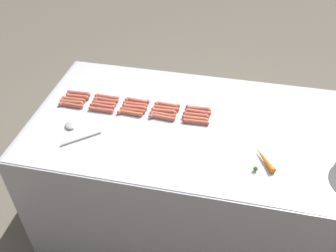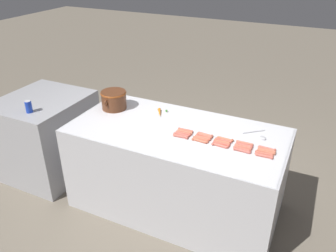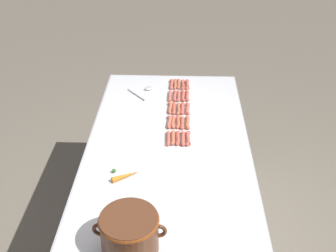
% 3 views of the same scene
% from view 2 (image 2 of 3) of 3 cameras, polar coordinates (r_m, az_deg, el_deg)
% --- Properties ---
extents(ground_plane, '(20.00, 20.00, 0.00)m').
position_cam_2_polar(ground_plane, '(3.70, 1.31, -13.05)').
color(ground_plane, '#756B5B').
extents(griddle_counter, '(1.01, 2.04, 0.91)m').
position_cam_2_polar(griddle_counter, '(3.42, 1.40, -7.29)').
color(griddle_counter, '#BCBCC1').
rests_on(griddle_counter, ground_plane).
extents(back_cabinet, '(0.96, 0.87, 0.94)m').
position_cam_2_polar(back_cabinet, '(4.21, -19.71, -1.53)').
color(back_cabinet, '#A0A0A4').
rests_on(back_cabinet, ground_plane).
extents(hot_dog_0, '(0.03, 0.15, 0.02)m').
position_cam_2_polar(hot_dog_0, '(2.87, 15.85, -4.84)').
color(hot_dog_0, '#C95F50').
rests_on(hot_dog_0, griddle_counter).
extents(hot_dog_1, '(0.03, 0.15, 0.02)m').
position_cam_2_polar(hot_dog_1, '(2.90, 12.36, -4.05)').
color(hot_dog_1, '#C35D50').
rests_on(hot_dog_1, griddle_counter).
extents(hot_dog_2, '(0.03, 0.15, 0.02)m').
position_cam_2_polar(hot_dog_2, '(2.94, 8.76, -3.25)').
color(hot_dog_2, '#CD6050').
rests_on(hot_dog_2, griddle_counter).
extents(hot_dog_3, '(0.03, 0.15, 0.02)m').
position_cam_2_polar(hot_dog_3, '(2.99, 5.39, -2.46)').
color(hot_dog_3, '#CC6549').
rests_on(hot_dog_3, griddle_counter).
extents(hot_dog_4, '(0.03, 0.15, 0.02)m').
position_cam_2_polar(hot_dog_4, '(3.04, 2.10, -1.73)').
color(hot_dog_4, '#C35D4F').
rests_on(hot_dog_4, griddle_counter).
extents(hot_dog_5, '(0.03, 0.15, 0.02)m').
position_cam_2_polar(hot_dog_5, '(2.90, 15.88, -4.49)').
color(hot_dog_5, '#C4614C').
rests_on(hot_dog_5, griddle_counter).
extents(hot_dog_6, '(0.03, 0.15, 0.02)m').
position_cam_2_polar(hot_dog_6, '(2.93, 12.38, -3.73)').
color(hot_dog_6, '#CA5E4A').
rests_on(hot_dog_6, griddle_counter).
extents(hot_dog_7, '(0.03, 0.15, 0.02)m').
position_cam_2_polar(hot_dog_7, '(2.97, 8.98, -2.93)').
color(hot_dog_7, '#CD5B49').
rests_on(hot_dog_7, griddle_counter).
extents(hot_dog_8, '(0.03, 0.15, 0.02)m').
position_cam_2_polar(hot_dog_8, '(3.01, 5.57, -2.16)').
color(hot_dog_8, '#C46147').
rests_on(hot_dog_8, griddle_counter).
extents(hot_dog_9, '(0.03, 0.15, 0.02)m').
position_cam_2_polar(hot_dog_9, '(3.07, 2.29, -1.45)').
color(hot_dog_9, '#C95F51').
rests_on(hot_dog_9, griddle_counter).
extents(hot_dog_10, '(0.03, 0.15, 0.02)m').
position_cam_2_polar(hot_dog_10, '(2.93, 16.21, -4.21)').
color(hot_dog_10, '#C36448').
rests_on(hot_dog_10, griddle_counter).
extents(hot_dog_11, '(0.03, 0.15, 0.02)m').
position_cam_2_polar(hot_dog_11, '(2.95, 12.56, -3.43)').
color(hot_dog_11, '#C0644D').
rests_on(hot_dog_11, griddle_counter).
extents(hot_dog_12, '(0.03, 0.15, 0.02)m').
position_cam_2_polar(hot_dog_12, '(2.99, 9.06, -2.67)').
color(hot_dog_12, '#C4674A').
rests_on(hot_dog_12, griddle_counter).
extents(hot_dog_13, '(0.03, 0.15, 0.02)m').
position_cam_2_polar(hot_dog_13, '(3.03, 5.92, -1.95)').
color(hot_dog_13, '#CC634A').
rests_on(hot_dog_13, griddle_counter).
extents(hot_dog_14, '(0.03, 0.15, 0.02)m').
position_cam_2_polar(hot_dog_14, '(3.09, 2.63, -1.21)').
color(hot_dog_14, '#C65A47').
rests_on(hot_dog_14, griddle_counter).
extents(hot_dog_15, '(0.03, 0.15, 0.02)m').
position_cam_2_polar(hot_dog_15, '(2.95, 16.31, -3.95)').
color(hot_dog_15, '#C1674C').
rests_on(hot_dog_15, griddle_counter).
extents(hot_dog_16, '(0.03, 0.15, 0.02)m').
position_cam_2_polar(hot_dog_16, '(2.98, 12.72, -3.18)').
color(hot_dog_16, '#CC5C4E').
rests_on(hot_dog_16, griddle_counter).
extents(hot_dog_17, '(0.03, 0.15, 0.02)m').
position_cam_2_polar(hot_dog_17, '(3.02, 9.32, -2.40)').
color(hot_dog_17, '#C35948').
rests_on(hot_dog_17, griddle_counter).
extents(hot_dog_18, '(0.03, 0.15, 0.02)m').
position_cam_2_polar(hot_dog_18, '(3.06, 6.14, -1.66)').
color(hot_dog_18, '#C6614A').
rests_on(hot_dog_18, griddle_counter).
extents(hot_dog_19, '(0.03, 0.15, 0.02)m').
position_cam_2_polar(hot_dog_19, '(3.12, 2.89, -0.97)').
color(hot_dog_19, '#C2674A').
rests_on(hot_dog_19, griddle_counter).
extents(hot_dog_20, '(0.03, 0.15, 0.02)m').
position_cam_2_polar(hot_dog_20, '(2.98, 16.31, -3.64)').
color(hot_dog_20, '#C95F4F').
rests_on(hot_dog_20, griddle_counter).
extents(hot_dog_21, '(0.02, 0.15, 0.02)m').
position_cam_2_polar(hot_dog_21, '(3.01, 12.80, -2.83)').
color(hot_dog_21, '#C76750').
rests_on(hot_dog_21, griddle_counter).
extents(hot_dog_22, '(0.03, 0.15, 0.02)m').
position_cam_2_polar(hot_dog_22, '(3.04, 9.62, -2.16)').
color(hot_dog_22, '#CD6847').
rests_on(hot_dog_22, griddle_counter).
extents(hot_dog_23, '(0.03, 0.15, 0.02)m').
position_cam_2_polar(hot_dog_23, '(3.08, 6.26, -1.43)').
color(hot_dog_23, '#BF6751').
rests_on(hot_dog_23, griddle_counter).
extents(hot_dog_24, '(0.03, 0.15, 0.02)m').
position_cam_2_polar(hot_dog_24, '(3.14, 2.98, -0.69)').
color(hot_dog_24, '#C55D49').
rests_on(hot_dog_24, griddle_counter).
extents(bean_pot, '(0.33, 0.27, 0.19)m').
position_cam_2_polar(bean_pot, '(3.60, -9.11, 4.53)').
color(bean_pot, '#562D19').
rests_on(bean_pot, griddle_counter).
extents(serving_spoon, '(0.20, 0.23, 0.02)m').
position_cam_2_polar(serving_spoon, '(3.17, 15.20, -1.59)').
color(serving_spoon, '#B7B7BC').
rests_on(serving_spoon, griddle_counter).
extents(carrot, '(0.17, 0.11, 0.03)m').
position_cam_2_polar(carrot, '(3.46, -1.35, 2.26)').
color(carrot, orange).
rests_on(carrot, griddle_counter).
extents(soda_can, '(0.07, 0.07, 0.12)m').
position_cam_2_polar(soda_can, '(3.69, -22.41, 3.03)').
color(soda_can, '#1938B2').
rests_on(soda_can, back_cabinet).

